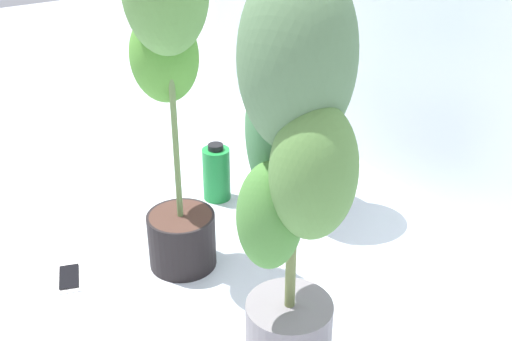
% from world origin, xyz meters
% --- Properties ---
extents(ground_plane, '(8.00, 8.00, 0.00)m').
position_xyz_m(ground_plane, '(0.00, 0.00, 0.00)').
color(ground_plane, silver).
rests_on(ground_plane, ground).
extents(potted_plant_back_left, '(0.40, 0.33, 0.82)m').
position_xyz_m(potted_plant_back_left, '(-0.33, 0.42, 0.49)').
color(potted_plant_back_left, black).
rests_on(potted_plant_back_left, ground).
extents(potted_plant_front_right, '(0.36, 0.28, 0.98)m').
position_xyz_m(potted_plant_front_right, '(0.27, -0.07, 0.58)').
color(potted_plant_front_right, slate).
rests_on(potted_plant_front_right, ground).
extents(potted_plant_front_left, '(0.36, 0.31, 1.00)m').
position_xyz_m(potted_plant_front_left, '(-0.27, -0.07, 0.61)').
color(potted_plant_front_left, black).
rests_on(potted_plant_front_left, ground).
extents(cell_phone, '(0.16, 0.11, 0.01)m').
position_xyz_m(cell_phone, '(-0.37, -0.40, 0.00)').
color(cell_phone, white).
rests_on(cell_phone, ground).
extents(nutrient_bottle, '(0.10, 0.10, 0.21)m').
position_xyz_m(nutrient_bottle, '(-0.54, 0.21, 0.10)').
color(nutrient_bottle, '#1D8B3B').
rests_on(nutrient_bottle, ground).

